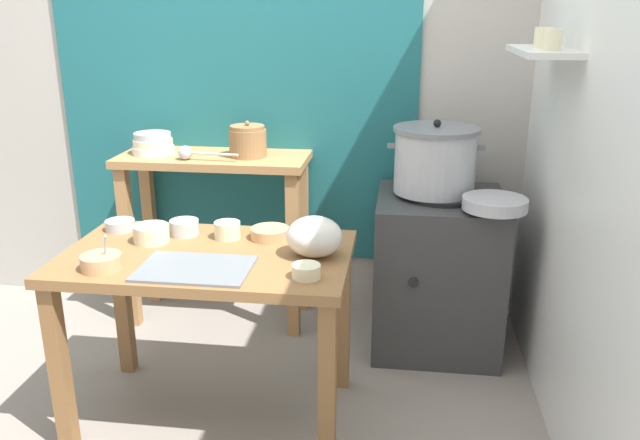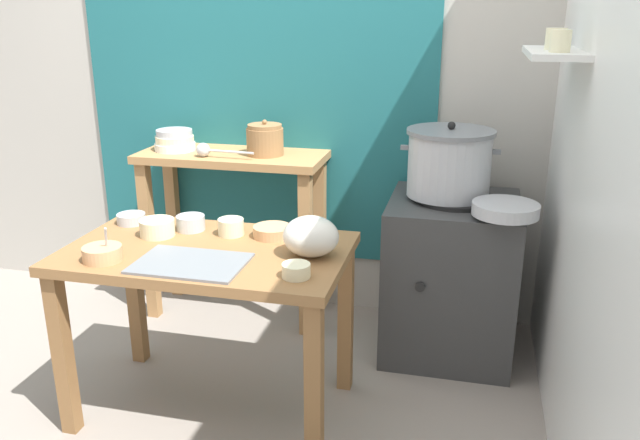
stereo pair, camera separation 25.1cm
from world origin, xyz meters
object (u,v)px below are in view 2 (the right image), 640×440
at_px(stove_block, 450,276).
at_px(ladle, 206,150).
at_px(serving_tray, 190,263).
at_px(wide_pan, 506,209).
at_px(prep_bowl_0, 231,226).
at_px(prep_bowl_3, 157,227).
at_px(prep_table, 208,274).
at_px(steamer_pot, 449,163).
at_px(prep_bowl_6, 296,270).
at_px(prep_bowl_1, 102,253).
at_px(bowl_stack_enamel, 175,140).
at_px(prep_bowl_2, 131,218).
at_px(prep_bowl_5, 191,222).
at_px(plastic_bag, 311,236).
at_px(clay_pot, 265,140).
at_px(prep_bowl_4, 272,231).
at_px(back_shelf_table, 233,194).

xyz_separation_m(stove_block, ladle, (-1.24, 0.02, 0.55)).
relative_size(stove_block, serving_tray, 1.95).
distance_m(wide_pan, prep_bowl_0, 1.15).
relative_size(prep_bowl_0, prep_bowl_3, 0.75).
xyz_separation_m(prep_table, stove_block, (0.92, 0.74, -0.23)).
bearing_deg(serving_tray, ladle, 109.29).
bearing_deg(serving_tray, steamer_pot, 46.85).
bearing_deg(prep_bowl_6, serving_tray, 177.46).
relative_size(prep_table, prep_bowl_1, 7.64).
xyz_separation_m(prep_table, bowl_stack_enamel, (-0.54, 0.87, 0.34)).
distance_m(prep_bowl_1, prep_bowl_2, 0.43).
relative_size(stove_block, prep_bowl_5, 6.54).
bearing_deg(prep_table, steamer_pot, 40.81).
height_order(serving_tray, prep_bowl_0, prep_bowl_0).
height_order(plastic_bag, prep_bowl_0, plastic_bag).
bearing_deg(clay_pot, prep_bowl_1, -104.71).
height_order(bowl_stack_enamel, ladle, bowl_stack_enamel).
relative_size(serving_tray, prep_bowl_3, 2.83).
bearing_deg(prep_bowl_0, steamer_pot, 34.97).
bearing_deg(prep_bowl_2, bowl_stack_enamel, 98.32).
height_order(steamer_pot, prep_bowl_3, steamer_pot).
distance_m(prep_bowl_5, prep_bowl_6, 0.68).
distance_m(prep_bowl_4, prep_bowl_5, 0.36).
distance_m(prep_table, prep_bowl_1, 0.41).
bearing_deg(prep_bowl_0, prep_bowl_3, -164.32).
bearing_deg(ladle, prep_bowl_2, -102.58).
relative_size(prep_bowl_4, prep_bowl_6, 1.57).
relative_size(bowl_stack_enamel, prep_bowl_1, 1.47).
bearing_deg(bowl_stack_enamel, wide_pan, -12.00).
height_order(bowl_stack_enamel, wide_pan, bowl_stack_enamel).
distance_m(prep_table, stove_block, 1.20).
bearing_deg(bowl_stack_enamel, prep_bowl_4, -42.45).
bearing_deg(stove_block, back_shelf_table, 173.51).
xyz_separation_m(prep_table, steamer_pot, (0.88, 0.76, 0.33)).
height_order(clay_pot, prep_bowl_3, clay_pot).
xyz_separation_m(steamer_pot, prep_bowl_3, (-1.13, -0.67, -0.18)).
xyz_separation_m(plastic_bag, prep_bowl_1, (-0.74, -0.23, -0.05)).
xyz_separation_m(prep_table, prep_bowl_1, (-0.32, -0.21, 0.14)).
distance_m(prep_bowl_0, prep_bowl_4, 0.17).
distance_m(prep_table, wide_pan, 1.26).
relative_size(clay_pot, prep_bowl_5, 1.56).
relative_size(steamer_pot, prep_bowl_0, 4.23).
distance_m(back_shelf_table, prep_bowl_3, 0.79).
height_order(prep_bowl_2, prep_bowl_4, prep_bowl_4).
distance_m(prep_bowl_2, prep_bowl_4, 0.65).
height_order(back_shelf_table, ladle, ladle).
distance_m(bowl_stack_enamel, ladle, 0.25).
height_order(prep_table, plastic_bag, plastic_bag).
bearing_deg(prep_bowl_5, prep_bowl_1, -113.59).
height_order(clay_pot, wide_pan, clay_pot).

